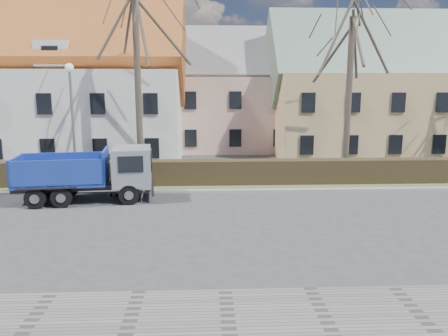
{
  "coord_description": "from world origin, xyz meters",
  "views": [
    {
      "loc": [
        1.73,
        -16.54,
        5.36
      ],
      "look_at": [
        2.57,
        2.69,
        1.6
      ],
      "focal_mm": 35.0,
      "sensor_mm": 36.0,
      "label": 1
    }
  ],
  "objects_px": {
    "streetlight": "(73,124)",
    "parked_car_a": "(106,162)",
    "dump_truck": "(81,174)",
    "cart_frame": "(110,190)"
  },
  "relations": [
    {
      "from": "streetlight",
      "to": "parked_car_a",
      "type": "xyz_separation_m",
      "value": [
        0.96,
        2.88,
        -2.62
      ]
    },
    {
      "from": "dump_truck",
      "to": "parked_car_a",
      "type": "bearing_deg",
      "value": 86.51
    },
    {
      "from": "dump_truck",
      "to": "parked_car_a",
      "type": "relative_size",
      "value": 1.8
    },
    {
      "from": "streetlight",
      "to": "parked_car_a",
      "type": "distance_m",
      "value": 4.01
    },
    {
      "from": "streetlight",
      "to": "cart_frame",
      "type": "height_order",
      "value": "streetlight"
    },
    {
      "from": "dump_truck",
      "to": "streetlight",
      "type": "relative_size",
      "value": 0.98
    },
    {
      "from": "streetlight",
      "to": "cart_frame",
      "type": "bearing_deg",
      "value": -51.29
    },
    {
      "from": "dump_truck",
      "to": "cart_frame",
      "type": "bearing_deg",
      "value": 26.94
    },
    {
      "from": "streetlight",
      "to": "parked_car_a",
      "type": "relative_size",
      "value": 1.83
    },
    {
      "from": "parked_car_a",
      "to": "streetlight",
      "type": "bearing_deg",
      "value": 157.99
    }
  ]
}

